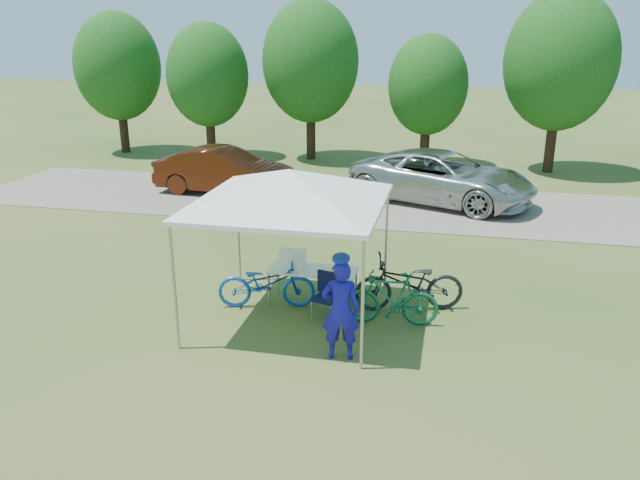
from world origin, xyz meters
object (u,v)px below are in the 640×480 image
(minivan, at_px, (443,177))
(bike_dark, at_px, (410,284))
(cyclist, at_px, (340,310))
(bike_green, at_px, (391,298))
(folding_chair, at_px, (327,291))
(folding_table, at_px, (313,271))
(bike_blue, at_px, (267,283))
(sedan, at_px, (224,171))
(cooler, at_px, (293,259))

(minivan, bearing_deg, bike_dark, -161.06)
(cyclist, height_order, minivan, cyclist)
(cyclist, xyz_separation_m, bike_green, (0.65, 1.35, -0.32))
(cyclist, bearing_deg, folding_chair, -80.22)
(folding_table, distance_m, bike_dark, 1.81)
(bike_blue, xyz_separation_m, minivan, (2.93, 8.25, 0.30))
(cyclist, relative_size, bike_blue, 0.91)
(bike_dark, height_order, sedan, sedan)
(folding_table, height_order, folding_chair, folding_chair)
(cooler, distance_m, sedan, 8.60)
(sedan, bearing_deg, bike_blue, -150.01)
(bike_dark, bearing_deg, folding_table, -103.44)
(bike_blue, height_order, bike_green, bike_green)
(cooler, relative_size, bike_green, 0.29)
(bike_dark, xyz_separation_m, sedan, (-6.40, 7.45, 0.21))
(cyclist, height_order, bike_blue, cyclist)
(folding_chair, distance_m, cyclist, 1.54)
(cooler, bearing_deg, bike_green, -17.22)
(folding_table, relative_size, sedan, 0.38)
(cooler, bearing_deg, sedan, 119.24)
(cooler, bearing_deg, minivan, 72.29)
(cyclist, bearing_deg, folding_table, -75.49)
(cooler, xyz_separation_m, minivan, (2.52, 7.88, -0.07))
(folding_chair, height_order, bike_green, bike_green)
(cooler, distance_m, bike_blue, 0.67)
(minivan, bearing_deg, folding_chair, -170.41)
(cooler, relative_size, sedan, 0.11)
(folding_chair, height_order, minivan, minivan)
(bike_blue, distance_m, bike_green, 2.36)
(cyclist, relative_size, sedan, 0.38)
(sedan, bearing_deg, cooler, -146.50)
(cyclist, distance_m, bike_green, 1.53)
(bike_green, bearing_deg, cyclist, -31.23)
(minivan, xyz_separation_m, sedan, (-6.72, -0.38, -0.04))
(cooler, bearing_deg, bike_dark, 1.56)
(folding_chair, relative_size, sedan, 0.19)
(cyclist, relative_size, bike_green, 1.00)
(folding_chair, distance_m, cooler, 1.01)
(folding_table, bearing_deg, cyclist, -65.42)
(folding_table, bearing_deg, bike_blue, -155.34)
(bike_blue, xyz_separation_m, bike_green, (2.34, -0.23, 0.02))
(bike_green, bearing_deg, folding_table, -116.61)
(bike_green, relative_size, minivan, 0.30)
(folding_chair, xyz_separation_m, bike_blue, (-1.18, 0.17, -0.01))
(bike_dark, bearing_deg, bike_green, -36.91)
(cooler, distance_m, bike_green, 2.06)
(cyclist, distance_m, bike_blue, 2.34)
(cooler, bearing_deg, folding_table, -0.00)
(folding_chair, relative_size, bike_blue, 0.46)
(minivan, relative_size, sedan, 1.26)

